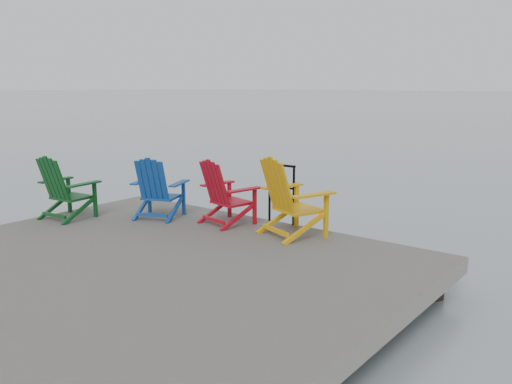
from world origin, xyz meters
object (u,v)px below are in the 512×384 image
Objects in this scene: chair_green at (64,187)px; chair_red at (225,192)px; handrail at (281,188)px; chair_blue at (157,188)px; chair_yellow at (290,197)px.

chair_red is at bearing 24.94° from chair_green.
handrail is 0.92× the size of chair_green.
chair_green reaches higher than chair_red.
chair_blue reaches higher than handrail.
chair_yellow reaches higher than chair_green.
chair_yellow is (0.49, -0.48, 0.01)m from handrail.
handrail is at bearing 5.89° from chair_blue.
chair_yellow is at bearing -44.75° from handrail.
chair_red reaches higher than chair_blue.
chair_blue is at bearing -148.36° from chair_yellow.
chair_blue is 1.13m from chair_red.
chair_blue is 0.99× the size of chair_red.
chair_yellow reaches higher than chair_red.
handrail is at bearing 155.60° from chair_yellow.
chair_green is 1.03× the size of chair_blue.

